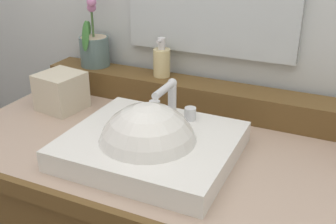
% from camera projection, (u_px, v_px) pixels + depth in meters
% --- Properties ---
extents(back_ledge, '(1.17, 0.12, 0.09)m').
position_uv_depth(back_ledge, '(208.00, 97.00, 1.32)').
color(back_ledge, brown).
rests_on(back_ledge, vanity_cabinet).
extents(sink_basin, '(0.43, 0.38, 0.28)m').
position_uv_depth(sink_basin, '(149.00, 150.00, 1.06)').
color(sink_basin, white).
rests_on(sink_basin, vanity_cabinet).
extents(potted_plant, '(0.10, 0.12, 0.31)m').
position_uv_depth(potted_plant, '(94.00, 45.00, 1.45)').
color(potted_plant, slate).
rests_on(potted_plant, back_ledge).
extents(soap_dispenser, '(0.06, 0.06, 0.13)m').
position_uv_depth(soap_dispenser, '(162.00, 61.00, 1.36)').
color(soap_dispenser, '#D6C488').
rests_on(soap_dispenser, back_ledge).
extents(tissue_box, '(0.15, 0.15, 0.12)m').
position_uv_depth(tissue_box, '(61.00, 91.00, 1.33)').
color(tissue_box, beige).
rests_on(tissue_box, vanity_cabinet).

